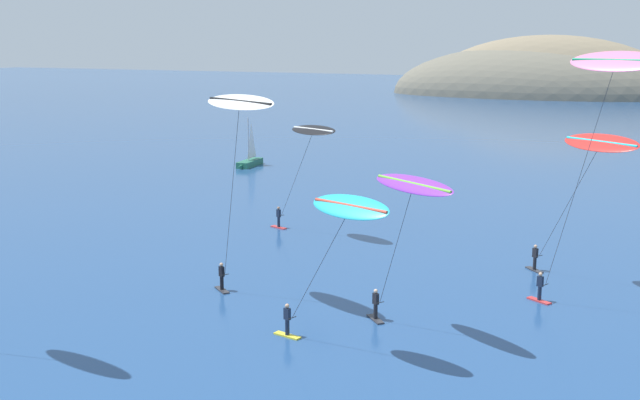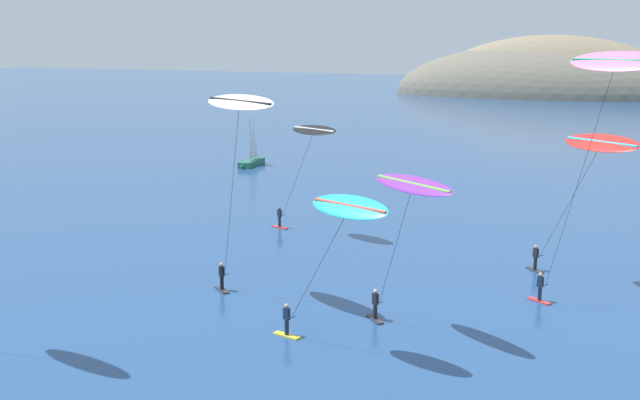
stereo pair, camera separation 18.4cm
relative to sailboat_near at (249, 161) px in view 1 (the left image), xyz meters
name	(u,v)px [view 1 (the left image)]	position (x,y,z in m)	size (l,w,h in m)	color
headland_island	(627,97)	(30.86, 138.46, -0.64)	(135.58, 55.92, 31.30)	#6B6656
sailboat_near	(249,161)	(0.00, 0.00, 0.00)	(1.92, 5.96, 5.70)	#23664C
kitesurfer_cyan	(344,219)	(32.60, -47.73, 5.98)	(7.00, 2.97, 7.74)	yellow
kitesurfer_white	(238,115)	(24.04, -42.49, 9.92)	(6.18, 3.95, 11.71)	#2D2D33
kitesurfer_purple	(409,197)	(34.38, -43.78, 6.45)	(5.74, 4.05, 8.12)	#2D2D33
kitesurfer_red	(596,152)	(41.63, -31.73, 7.54)	(7.00, 5.13, 9.28)	#2D2D33
kitesurfer_pink	(610,80)	(42.60, -36.93, 11.95)	(6.68, 3.58, 14.11)	red
kitesurfer_black	(310,138)	(21.12, -27.36, 6.80)	(6.90, 3.55, 8.44)	red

